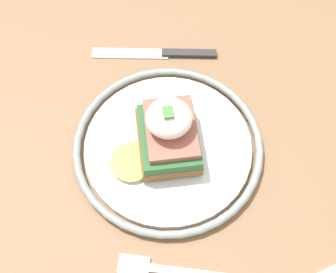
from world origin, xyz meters
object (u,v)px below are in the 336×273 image
object	(u,v)px
plate	(168,147)
knife	(164,54)
sandwich	(168,132)
fork	(178,270)

from	to	relation	value
plate	knife	size ratio (longest dim) A/B	1.35
sandwich	knife	size ratio (longest dim) A/B	0.62
plate	sandwich	size ratio (longest dim) A/B	2.17
plate	sandwich	xyz separation A→B (m)	(0.00, 0.00, 0.04)
plate	sandwich	world-z (taller)	sandwich
fork	knife	world-z (taller)	knife
plate	knife	bearing A→B (deg)	-5.17
fork	knife	bearing A→B (deg)	-4.16
sandwich	fork	bearing A→B (deg)	176.87
knife	sandwich	bearing A→B (deg)	174.80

